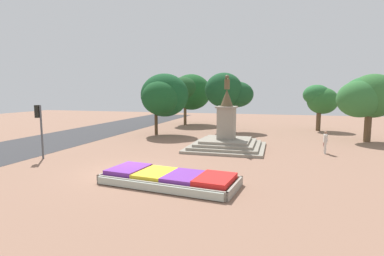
{
  "coord_description": "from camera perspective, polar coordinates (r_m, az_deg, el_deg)",
  "views": [
    {
      "loc": [
        7.42,
        -13.95,
        4.24
      ],
      "look_at": [
        2.52,
        3.43,
        2.05
      ],
      "focal_mm": 28.0,
      "sensor_mm": 36.0,
      "label": 1
    }
  ],
  "objects": [
    {
      "name": "park_tree_far_right",
      "position": [
        32.14,
        6.95,
        6.89
      ],
      "size": [
        5.05,
        3.96,
        6.23
      ],
      "color": "#4C3823",
      "rests_on": "ground_plane"
    },
    {
      "name": "park_tree_street_side",
      "position": [
        38.72,
        -0.51,
        6.98
      ],
      "size": [
        5.11,
        6.15,
        6.49
      ],
      "color": "brown",
      "rests_on": "ground_plane"
    },
    {
      "name": "park_tree_behind_statue",
      "position": [
        35.52,
        23.25,
        5.12
      ],
      "size": [
        3.67,
        3.11,
        5.0
      ],
      "color": "brown",
      "rests_on": "ground_plane"
    },
    {
      "name": "statue_monument",
      "position": [
        22.5,
        6.55,
        -1.83
      ],
      "size": [
        5.62,
        5.62,
        5.45
      ],
      "color": "gray",
      "rests_on": "ground_plane"
    },
    {
      "name": "ground_plane",
      "position": [
        16.36,
        -11.95,
        -8.24
      ],
      "size": [
        87.99,
        87.99,
        0.0
      ],
      "primitive_type": "plane",
      "color": "#8C6651"
    },
    {
      "name": "traffic_light_mid_block",
      "position": [
        21.16,
        -27.06,
        1.17
      ],
      "size": [
        0.42,
        0.31,
        3.41
      ],
      "color": "#4C5156",
      "rests_on": "ground_plane"
    },
    {
      "name": "pedestrian_with_handbag",
      "position": [
        22.43,
        24.05,
        -2.29
      ],
      "size": [
        0.22,
        0.73,
        1.58
      ],
      "color": "beige",
      "rests_on": "ground_plane"
    },
    {
      "name": "park_tree_mid_canopy",
      "position": [
        29.41,
        30.43,
        5.14
      ],
      "size": [
        4.93,
        4.01,
        5.73
      ],
      "color": "brown",
      "rests_on": "ground_plane"
    },
    {
      "name": "park_tree_far_left",
      "position": [
        29.38,
        -5.5,
        6.08
      ],
      "size": [
        4.76,
        4.77,
        6.01
      ],
      "color": "#4C3823",
      "rests_on": "ground_plane"
    },
    {
      "name": "flower_planter",
      "position": [
        13.96,
        -4.42,
        -9.63
      ],
      "size": [
        6.56,
        3.27,
        0.6
      ],
      "color": "#38281C",
      "rests_on": "ground_plane"
    }
  ]
}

